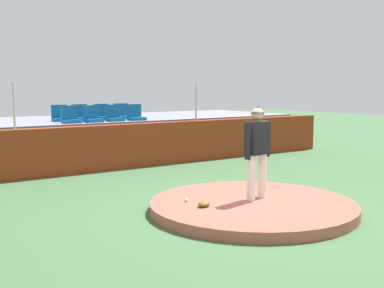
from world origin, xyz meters
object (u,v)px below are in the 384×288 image
(pitcher, at_px, (257,146))
(stadium_chair_4, at_px, (60,116))
(fielding_glove, at_px, (204,204))
(stadium_chair_1, at_px, (93,117))
(stadium_chair_3, at_px, (136,115))
(baseball, at_px, (186,200))
(stadium_chair_0, at_px, (71,118))
(stadium_chair_6, at_px, (103,115))
(stadium_chair_2, at_px, (114,116))
(stadium_chair_5, at_px, (81,115))
(stadium_chair_7, at_px, (122,114))

(pitcher, height_order, stadium_chair_4, pitcher)
(fielding_glove, relative_size, stadium_chair_4, 0.60)
(stadium_chair_1, bearing_deg, stadium_chair_3, 179.73)
(pitcher, xyz_separation_m, baseball, (-1.27, 0.56, -1.00))
(stadium_chair_0, bearing_deg, baseball, 89.94)
(stadium_chair_1, relative_size, stadium_chair_3, 1.00)
(stadium_chair_4, height_order, stadium_chair_6, same)
(baseball, bearing_deg, pitcher, -23.73)
(pitcher, xyz_separation_m, fielding_glove, (-1.20, 0.08, -0.99))
(pitcher, relative_size, stadium_chair_3, 3.59)
(stadium_chair_2, xyz_separation_m, stadium_chair_4, (-1.36, 0.89, 0.00))
(stadium_chair_6, bearing_deg, baseball, 78.43)
(stadium_chair_2, height_order, stadium_chair_6, same)
(pitcher, height_order, baseball, pitcher)
(stadium_chair_2, relative_size, stadium_chair_5, 1.00)
(stadium_chair_2, bearing_deg, stadium_chair_4, -33.09)
(baseball, relative_size, stadium_chair_6, 0.15)
(stadium_chair_3, bearing_deg, baseball, 70.55)
(fielding_glove, distance_m, stadium_chair_0, 6.59)
(stadium_chair_0, distance_m, stadium_chair_4, 0.91)
(stadium_chair_5, xyz_separation_m, stadium_chair_6, (0.73, -0.03, 0.00))
(stadium_chair_4, bearing_deg, baseball, 89.83)
(fielding_glove, distance_m, stadium_chair_5, 7.54)
(stadium_chair_4, distance_m, stadium_chair_7, 2.08)
(stadium_chair_7, bearing_deg, stadium_chair_1, 33.27)
(stadium_chair_3, relative_size, stadium_chair_5, 1.00)
(stadium_chair_6, bearing_deg, stadium_chair_5, -2.31)
(stadium_chair_6, bearing_deg, pitcher, 88.91)
(fielding_glove, relative_size, stadium_chair_3, 0.60)
(stadium_chair_0, distance_m, stadium_chair_6, 1.68)
(fielding_glove, bearing_deg, stadium_chair_1, -126.18)
(stadium_chair_4, height_order, stadium_chair_7, same)
(pitcher, distance_m, fielding_glove, 1.56)
(pitcher, bearing_deg, stadium_chair_3, 72.32)
(baseball, xyz_separation_m, fielding_glove, (0.07, -0.48, 0.02))
(baseball, xyz_separation_m, stadium_chair_6, (1.41, 6.90, 1.24))
(stadium_chair_1, relative_size, stadium_chair_4, 1.00)
(stadium_chair_5, relative_size, stadium_chair_7, 1.00)
(stadium_chair_0, xyz_separation_m, stadium_chair_1, (0.67, -0.01, 0.00))
(pitcher, distance_m, stadium_chair_7, 7.53)
(baseball, bearing_deg, stadium_chair_2, 77.04)
(fielding_glove, height_order, stadium_chair_7, stadium_chair_7)
(baseball, height_order, stadium_chair_1, stadium_chair_1)
(stadium_chair_5, bearing_deg, baseball, 84.39)
(pitcher, xyz_separation_m, stadium_chair_7, (0.83, 7.48, 0.24))
(baseball, distance_m, stadium_chair_6, 7.15)
(fielding_glove, distance_m, stadium_chair_4, 7.48)
(baseball, distance_m, fielding_glove, 0.49)
(fielding_glove, relative_size, stadium_chair_2, 0.60)
(stadium_chair_3, bearing_deg, stadium_chair_4, -23.84)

